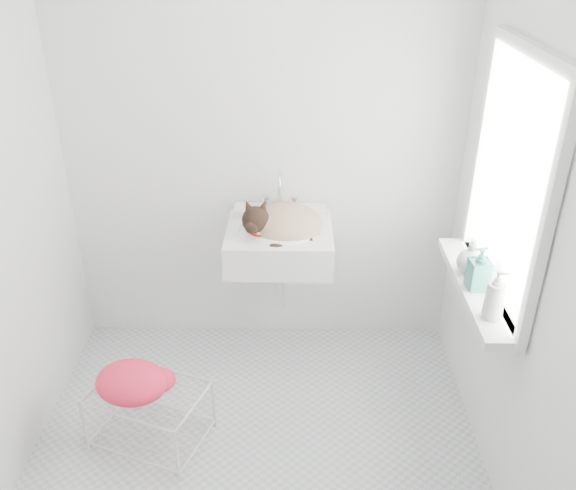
{
  "coord_description": "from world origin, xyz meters",
  "views": [
    {
      "loc": [
        0.19,
        -2.13,
        2.3
      ],
      "look_at": [
        0.15,
        0.5,
        0.88
      ],
      "focal_mm": 37.58,
      "sensor_mm": 36.0,
      "label": 1
    }
  ],
  "objects_px": {
    "cat": "(282,223)",
    "bottle_c": "(469,272)",
    "wire_rack": "(150,415)",
    "bottle_a": "(491,317)",
    "sink": "(279,229)",
    "bottle_b": "(476,288)"
  },
  "relations": [
    {
      "from": "sink",
      "to": "bottle_c",
      "type": "bearing_deg",
      "value": -26.1
    },
    {
      "from": "wire_rack",
      "to": "bottle_b",
      "type": "distance_m",
      "value": 1.68
    },
    {
      "from": "wire_rack",
      "to": "bottle_c",
      "type": "relative_size",
      "value": 3.08
    },
    {
      "from": "wire_rack",
      "to": "bottle_b",
      "type": "height_order",
      "value": "bottle_b"
    },
    {
      "from": "bottle_a",
      "to": "cat",
      "type": "bearing_deg",
      "value": 138.4
    },
    {
      "from": "wire_rack",
      "to": "bottle_c",
      "type": "distance_m",
      "value": 1.69
    },
    {
      "from": "wire_rack",
      "to": "bottle_a",
      "type": "distance_m",
      "value": 1.68
    },
    {
      "from": "cat",
      "to": "bottle_c",
      "type": "xyz_separation_m",
      "value": [
        0.89,
        -0.42,
        -0.04
      ]
    },
    {
      "from": "bottle_b",
      "to": "bottle_c",
      "type": "xyz_separation_m",
      "value": [
        0.0,
        0.14,
        0.0
      ]
    },
    {
      "from": "bottle_a",
      "to": "bottle_b",
      "type": "xyz_separation_m",
      "value": [
        0.0,
        0.23,
        0.0
      ]
    },
    {
      "from": "sink",
      "to": "wire_rack",
      "type": "bearing_deg",
      "value": -133.11
    },
    {
      "from": "cat",
      "to": "bottle_b",
      "type": "distance_m",
      "value": 1.05
    },
    {
      "from": "sink",
      "to": "bottle_c",
      "type": "distance_m",
      "value": 1.0
    },
    {
      "from": "bottle_b",
      "to": "bottle_c",
      "type": "distance_m",
      "value": 0.14
    },
    {
      "from": "wire_rack",
      "to": "bottle_b",
      "type": "bearing_deg",
      "value": 3.39
    },
    {
      "from": "cat",
      "to": "wire_rack",
      "type": "distance_m",
      "value": 1.17
    },
    {
      "from": "bottle_c",
      "to": "bottle_a",
      "type": "bearing_deg",
      "value": -90.0
    },
    {
      "from": "sink",
      "to": "bottle_b",
      "type": "bearing_deg",
      "value": -32.61
    },
    {
      "from": "wire_rack",
      "to": "bottle_a",
      "type": "bearing_deg",
      "value": -5.19
    },
    {
      "from": "sink",
      "to": "cat",
      "type": "relative_size",
      "value": 1.25
    },
    {
      "from": "cat",
      "to": "wire_rack",
      "type": "height_order",
      "value": "cat"
    },
    {
      "from": "cat",
      "to": "wire_rack",
      "type": "bearing_deg",
      "value": -141.92
    }
  ]
}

